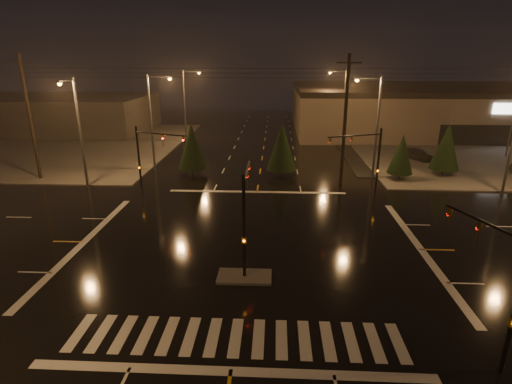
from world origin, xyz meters
TOP-DOWN VIEW (x-y plane):
  - ground at (0.00, 0.00)m, footprint 140.00×140.00m
  - sidewalk_ne at (30.00, 30.00)m, footprint 36.00×36.00m
  - sidewalk_nw at (-30.00, 30.00)m, footprint 36.00×36.00m
  - median_island at (0.00, -4.00)m, footprint 3.00×1.60m
  - crosswalk at (0.00, -9.00)m, footprint 15.00×2.60m
  - stop_bar_near at (0.00, -11.00)m, footprint 16.00×0.50m
  - stop_bar_far at (0.00, 11.00)m, footprint 16.00×0.50m
  - retail_building at (35.00, 45.99)m, footprint 60.20×28.30m
  - commercial_block at (-35.00, 42.00)m, footprint 30.00×18.00m
  - signal_mast_median at (0.00, -3.07)m, footprint 0.25×4.59m
  - signal_mast_ne at (9.50, 10.14)m, footprint 4.84×1.86m
  - signal_mast_nw at (-9.50, 10.14)m, footprint 4.84×1.86m
  - signal_mast_se at (10.23, -9.75)m, footprint 1.55×3.87m
  - streetlight_1 at (-11.18, 18.00)m, footprint 2.77×0.32m
  - streetlight_2 at (-11.18, 34.00)m, footprint 2.77×0.32m
  - streetlight_3 at (11.18, 16.00)m, footprint 2.77×0.32m
  - streetlight_4 at (11.18, 36.00)m, footprint 2.77×0.32m
  - streetlight_5 at (-16.00, 11.18)m, footprint 0.32×2.77m
  - utility_pole_0 at (-22.00, 14.00)m, footprint 2.20×0.32m
  - utility_pole_1 at (8.00, 14.00)m, footprint 2.20×0.32m
  - conifer_0 at (14.01, 15.56)m, footprint 2.49×2.49m
  - conifer_1 at (18.99, 17.35)m, footprint 2.95×2.95m
  - conifer_3 at (-6.93, 16.29)m, footprint 2.99×2.99m
  - conifer_4 at (2.25, 16.27)m, footprint 3.04×3.04m
  - car_parked at (18.52, 23.85)m, footprint 3.75×4.51m

SIDE VIEW (x-z plane):
  - ground at x=0.00m, z-range 0.00..0.00m
  - crosswalk at x=0.00m, z-range 0.00..0.01m
  - stop_bar_near at x=0.00m, z-range 0.00..0.01m
  - stop_bar_far at x=0.00m, z-range 0.00..0.01m
  - sidewalk_ne at x=30.00m, z-range 0.00..0.12m
  - sidewalk_nw at x=-30.00m, z-range 0.00..0.12m
  - median_island at x=0.00m, z-range 0.00..0.15m
  - car_parked at x=18.52m, z-range 0.00..1.45m
  - conifer_0 at x=14.01m, z-range 0.35..4.94m
  - commercial_block at x=-35.00m, z-range 0.00..5.60m
  - conifer_1 at x=18.99m, z-range 0.35..5.67m
  - conifer_3 at x=-6.93m, z-range 0.35..5.72m
  - conifer_4 at x=2.25m, z-range 0.35..5.79m
  - signal_mast_se at x=10.23m, z-range 0.71..6.71m
  - signal_mast_median at x=0.00m, z-range 0.75..6.75m
  - signal_mast_ne at x=9.50m, z-range 0.79..6.79m
  - signal_mast_nw at x=-9.50m, z-range 0.79..6.79m
  - retail_building at x=35.00m, z-range 0.24..7.44m
  - streetlight_1 at x=-11.18m, z-range 0.80..10.80m
  - streetlight_2 at x=-11.18m, z-range 0.80..10.80m
  - streetlight_3 at x=11.18m, z-range 0.80..10.80m
  - streetlight_4 at x=11.18m, z-range 0.80..10.80m
  - streetlight_5 at x=-16.00m, z-range 0.80..10.80m
  - utility_pole_0 at x=-22.00m, z-range 0.13..12.13m
  - utility_pole_1 at x=8.00m, z-range 0.13..12.13m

